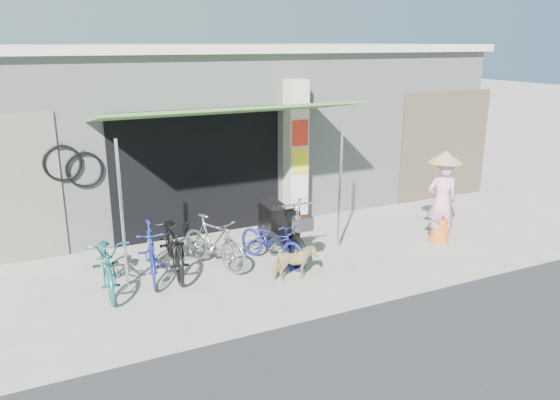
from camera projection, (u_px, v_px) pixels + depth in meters
name	position (u px, v px, depth m)	size (l,w,h in m)	color
ground	(316.00, 270.00, 9.25)	(80.00, 80.00, 0.00)	#A19C92
bicycle_shop	(213.00, 123.00, 13.13)	(12.30, 5.30, 3.66)	#969C94
shop_pillar	(295.00, 153.00, 11.30)	(0.42, 0.44, 3.00)	beige
awning	(228.00, 113.00, 9.57)	(4.60, 1.88, 2.72)	#3E6A30
neighbour_right	(444.00, 146.00, 13.21)	(2.60, 0.06, 2.60)	brown
bike_teal	(107.00, 262.00, 8.41)	(0.61, 1.75, 0.92)	#15625B
bike_blue	(151.00, 252.00, 8.79)	(0.43, 1.54, 0.93)	navy
bike_black	(174.00, 241.00, 9.12)	(0.68, 1.94, 1.02)	black
bike_silver	(214.00, 242.00, 9.24)	(0.43, 1.51, 0.91)	#9C9CA0
bike_navy	(272.00, 241.00, 9.44)	(0.53, 1.52, 0.80)	navy
street_dog	(294.00, 263.00, 8.78)	(0.32, 0.70, 0.59)	#9A8B51
moped	(279.00, 226.00, 9.82)	(0.58, 2.05, 1.16)	black
nun	(442.00, 198.00, 10.34)	(0.68, 0.64, 1.78)	pink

